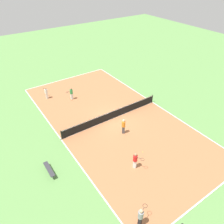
% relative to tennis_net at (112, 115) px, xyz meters
% --- Properties ---
extents(ground_plane, '(80.00, 80.00, 0.00)m').
position_rel_tennis_net_xyz_m(ground_plane, '(0.00, 0.00, -0.54)').
color(ground_plane, '#60934C').
extents(court_surface, '(11.95, 23.53, 0.02)m').
position_rel_tennis_net_xyz_m(court_surface, '(0.00, 0.00, -0.53)').
color(court_surface, '#AD6B42').
rests_on(court_surface, ground_plane).
extents(tennis_net, '(11.75, 0.10, 1.02)m').
position_rel_tennis_net_xyz_m(tennis_net, '(0.00, 0.00, 0.00)').
color(tennis_net, black).
rests_on(tennis_net, court_surface).
extents(bench, '(0.36, 1.78, 0.45)m').
position_rel_tennis_net_xyz_m(bench, '(8.28, 3.16, -0.15)').
color(bench, '#333338').
rests_on(bench, ground_plane).
extents(player_coach_red, '(0.75, 0.98, 1.61)m').
position_rel_tennis_net_xyz_m(player_coach_red, '(2.26, 6.64, 0.40)').
color(player_coach_red, white).
rests_on(player_coach_red, court_surface).
extents(player_baseline_gray, '(0.99, 0.67, 1.71)m').
position_rel_tennis_net_xyz_m(player_baseline_gray, '(5.01, 10.53, 0.46)').
color(player_baseline_gray, black).
rests_on(player_baseline_gray, court_surface).
extents(player_center_orange, '(0.50, 0.50, 1.67)m').
position_rel_tennis_net_xyz_m(player_center_orange, '(0.43, 2.60, 0.43)').
color(player_center_orange, '#4C4C51').
rests_on(player_center_orange, court_surface).
extents(player_far_green, '(0.98, 0.51, 1.57)m').
position_rel_tennis_net_xyz_m(player_far_green, '(1.81, -6.12, 0.38)').
color(player_far_green, white).
rests_on(player_far_green, court_surface).
extents(player_far_white, '(0.37, 0.94, 1.47)m').
position_rel_tennis_net_xyz_m(player_far_white, '(4.26, -8.04, 0.31)').
color(player_far_white, white).
rests_on(player_far_white, court_surface).
extents(tennis_ball_far_baseline, '(0.07, 0.07, 0.07)m').
position_rel_tennis_net_xyz_m(tennis_ball_far_baseline, '(0.56, 5.71, -0.49)').
color(tennis_ball_far_baseline, '#CCE033').
rests_on(tennis_ball_far_baseline, court_surface).
extents(tennis_ball_right_alley, '(0.07, 0.07, 0.07)m').
position_rel_tennis_net_xyz_m(tennis_ball_right_alley, '(-4.51, -10.92, -0.49)').
color(tennis_ball_right_alley, '#CCE033').
rests_on(tennis_ball_right_alley, court_surface).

